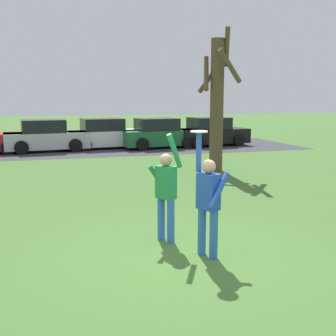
{
  "coord_description": "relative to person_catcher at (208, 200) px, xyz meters",
  "views": [
    {
      "loc": [
        -2.07,
        -6.34,
        2.62
      ],
      "look_at": [
        0.12,
        1.43,
        1.26
      ],
      "focal_mm": 43.94,
      "sensor_mm": 36.0,
      "label": 1
    }
  ],
  "objects": [
    {
      "name": "parked_car_black",
      "position": [
        6.23,
        15.56,
        -0.25
      ],
      "size": [
        4.27,
        2.37,
        1.59
      ],
      "rotation": [
        0.0,
        0.0,
        0.11
      ],
      "color": "black",
      "rests_on": "ground_plane"
    },
    {
      "name": "bare_tree_tall",
      "position": [
        3.34,
        7.76,
        1.56
      ],
      "size": [
        1.46,
        1.49,
        5.1
      ],
      "color": "brown",
      "rests_on": "ground_plane"
    },
    {
      "name": "frisbee_disc",
      "position": [
        -0.1,
        0.2,
        1.11
      ],
      "size": [
        0.29,
        0.29,
        0.02
      ],
      "primitive_type": "cylinder",
      "color": "white",
      "rests_on": "person_catcher"
    },
    {
      "name": "parked_car_silver",
      "position": [
        -2.73,
        15.43,
        -0.25
      ],
      "size": [
        4.27,
        2.37,
        1.59
      ],
      "rotation": [
        0.0,
        0.0,
        0.11
      ],
      "color": "#BCBCC1",
      "rests_on": "ground_plane"
    },
    {
      "name": "parked_car_white",
      "position": [
        0.28,
        15.9,
        -0.25
      ],
      "size": [
        4.27,
        2.37,
        1.59
      ],
      "rotation": [
        0.0,
        0.0,
        0.11
      ],
      "color": "white",
      "rests_on": "ground_plane"
    },
    {
      "name": "person_catcher",
      "position": [
        0.0,
        0.0,
        0.0
      ],
      "size": [
        0.51,
        0.59,
        2.08
      ],
      "rotation": [
        0.0,
        0.0,
        2.05
      ],
      "color": "#3366B7",
      "rests_on": "ground_plane"
    },
    {
      "name": "parked_car_green",
      "position": [
        3.13,
        15.34,
        -0.25
      ],
      "size": [
        4.27,
        2.37,
        1.59
      ],
      "rotation": [
        0.0,
        0.0,
        0.11
      ],
      "color": "#1E6633",
      "rests_on": "ground_plane"
    },
    {
      "name": "parking_strip",
      "position": [
        0.33,
        15.58,
        -0.98
      ],
      "size": [
        21.07,
        6.4,
        0.01
      ],
      "primitive_type": "cube",
      "color": "#38383D",
      "rests_on": "ground_plane"
    },
    {
      "name": "ground_plane",
      "position": [
        -0.36,
        0.18,
        -0.98
      ],
      "size": [
        120.0,
        120.0,
        0.0
      ],
      "primitive_type": "plane",
      "color": "#426B2D"
    },
    {
      "name": "person_defender",
      "position": [
        -0.47,
        0.91,
        -0.0
      ],
      "size": [
        0.6,
        0.66,
        2.04
      ],
      "rotation": [
        0.0,
        0.0,
        5.19
      ],
      "color": "#3366B7",
      "rests_on": "ground_plane"
    }
  ]
}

